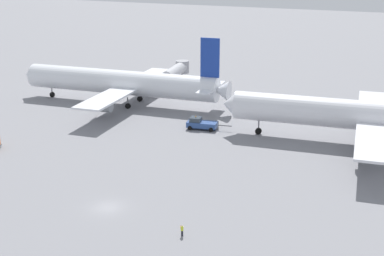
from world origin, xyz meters
The scene contains 6 objects.
ground_plane centered at (0.00, 0.00, 0.00)m, with size 600.00×600.00×0.00m, color gray.
airliner_at_gate_left centered at (-27.32, 48.94, 5.29)m, with size 54.39×42.95×17.15m.
airliner_being_pushed centered at (29.67, 42.76, 5.72)m, with size 54.40×45.15×16.62m.
pushback_tug centered at (-2.16, 38.88, 1.17)m, with size 9.52×3.96×2.76m.
ground_crew_wing_walker_right centered at (13.28, -2.91, 0.82)m, with size 0.48×0.36×1.58m.
jet_bridge centered at (-24.02, 72.38, 4.05)m, with size 5.58×16.39×5.83m.
Camera 1 is at (39.62, -58.02, 34.72)m, focal length 49.72 mm.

